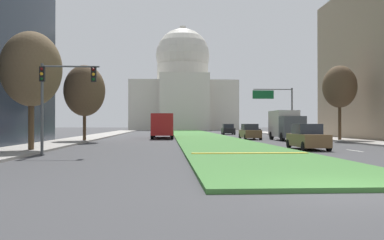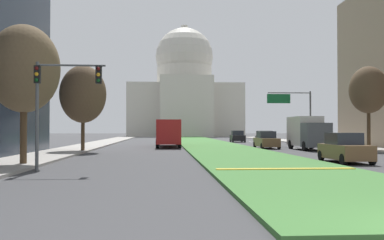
% 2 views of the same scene
% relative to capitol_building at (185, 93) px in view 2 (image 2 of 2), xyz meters
% --- Properties ---
extents(ground_plane, '(260.00, 260.00, 0.00)m').
position_rel_capitol_building_xyz_m(ground_plane, '(0.00, -53.91, -11.82)').
color(ground_plane, '#3D3D3F').
extents(grass_median, '(7.20, 98.25, 0.14)m').
position_rel_capitol_building_xyz_m(grass_median, '(0.00, -59.37, -11.75)').
color(grass_median, '#427A38').
rests_on(grass_median, ground_plane).
extents(median_curb_nose, '(6.48, 0.50, 0.04)m').
position_rel_capitol_building_xyz_m(median_curb_nose, '(0.00, -96.25, -11.66)').
color(median_curb_nose, gold).
rests_on(median_curb_nose, grass_median).
extents(lane_dashes_right, '(0.16, 65.59, 0.01)m').
position_rel_capitol_building_xyz_m(lane_dashes_right, '(7.87, -63.30, -11.81)').
color(lane_dashes_right, silver).
rests_on(lane_dashes_right, ground_plane).
extents(sidewalk_left, '(4.00, 98.25, 0.15)m').
position_rel_capitol_building_xyz_m(sidewalk_left, '(-14.14, -64.83, -11.74)').
color(sidewalk_left, '#9E9991').
rests_on(sidewalk_left, ground_plane).
extents(sidewalk_right, '(4.00, 98.25, 0.15)m').
position_rel_capitol_building_xyz_m(sidewalk_right, '(14.14, -64.83, -11.74)').
color(sidewalk_right, '#9E9991').
rests_on(sidewalk_right, ground_plane).
extents(capitol_building, '(29.75, 23.34, 30.17)m').
position_rel_capitol_building_xyz_m(capitol_building, '(0.00, 0.00, 0.00)').
color(capitol_building, beige).
rests_on(capitol_building, ground_plane).
extents(traffic_light_near_left, '(3.34, 0.35, 5.20)m').
position_rel_capitol_building_xyz_m(traffic_light_near_left, '(-10.80, -95.14, -8.02)').
color(traffic_light_near_left, '#515456').
rests_on(traffic_light_near_left, ground_plane).
extents(overhead_guide_sign, '(5.35, 0.20, 6.50)m').
position_rel_capitol_building_xyz_m(overhead_guide_sign, '(9.88, -65.71, -7.18)').
color(overhead_guide_sign, '#515456').
rests_on(overhead_guide_sign, ground_plane).
extents(street_tree_left_near, '(3.81, 3.81, 7.66)m').
position_rel_capitol_building_xyz_m(street_tree_left_near, '(-13.20, -92.17, -6.56)').
color(street_tree_left_near, '#4C3823').
rests_on(street_tree_left_near, ground_plane).
extents(street_tree_left_mid, '(4.01, 4.01, 7.55)m').
position_rel_capitol_building_xyz_m(street_tree_left_mid, '(-12.67, -77.95, -6.79)').
color(street_tree_left_mid, '#4C3823').
rests_on(street_tree_left_mid, ground_plane).
extents(street_tree_right_mid, '(3.45, 3.45, 7.75)m').
position_rel_capitol_building_xyz_m(street_tree_right_mid, '(13.08, -77.74, -6.26)').
color(street_tree_right_mid, '#4C3823').
rests_on(street_tree_right_mid, ground_plane).
extents(sedan_lead_stopped, '(1.94, 4.49, 1.78)m').
position_rel_capitol_building_xyz_m(sedan_lead_stopped, '(5.14, -90.88, -10.99)').
color(sedan_lead_stopped, brown).
rests_on(sedan_lead_stopped, ground_plane).
extents(sedan_midblock, '(1.95, 4.55, 1.77)m').
position_rel_capitol_building_xyz_m(sedan_midblock, '(4.85, -72.47, -10.99)').
color(sedan_midblock, brown).
rests_on(sedan_midblock, ground_plane).
extents(sedan_distant, '(2.14, 4.38, 1.76)m').
position_rel_capitol_building_xyz_m(sedan_distant, '(7.49, -60.85, -10.99)').
color(sedan_distant, black).
rests_on(sedan_distant, ground_plane).
extents(sedan_far_horizon, '(2.17, 4.36, 1.74)m').
position_rel_capitol_building_xyz_m(sedan_far_horizon, '(5.52, -51.39, -11.00)').
color(sedan_far_horizon, black).
rests_on(sedan_far_horizon, ground_plane).
extents(box_truck_delivery, '(2.40, 6.40, 3.20)m').
position_rel_capitol_building_xyz_m(box_truck_delivery, '(8.12, -75.54, -10.14)').
color(box_truck_delivery, '#4C5156').
rests_on(box_truck_delivery, ground_plane).
extents(city_bus, '(2.62, 11.00, 2.95)m').
position_rel_capitol_building_xyz_m(city_bus, '(-5.14, -67.60, -10.05)').
color(city_bus, '#B21E1E').
rests_on(city_bus, ground_plane).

